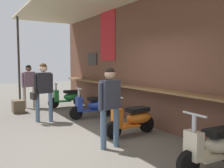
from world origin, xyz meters
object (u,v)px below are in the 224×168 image
object	(u,v)px
scooter_blue	(94,105)
scooter_cream	(215,146)
scooter_green	(68,97)
scooter_orange	(134,119)
merchandise_crate	(18,106)
shopper_with_handbag	(43,86)
shopper_browsing	(110,99)
shopper_passing	(29,82)

from	to	relation	value
scooter_blue	scooter_cream	bearing A→B (deg)	93.91
scooter_green	scooter_cream	bearing A→B (deg)	93.17
scooter_orange	scooter_cream	bearing A→B (deg)	87.74
scooter_blue	merchandise_crate	size ratio (longest dim) A/B	3.01
shopper_with_handbag	shopper_browsing	size ratio (longest dim) A/B	1.05
scooter_green	scooter_cream	distance (m)	6.58
scooter_blue	shopper_passing	world-z (taller)	shopper_passing
scooter_green	shopper_passing	distance (m)	1.59
shopper_with_handbag	shopper_browsing	bearing A→B (deg)	1.51
scooter_green	shopper_browsing	xyz separation A→B (m)	(4.84, -0.95, 0.62)
scooter_orange	merchandise_crate	xyz separation A→B (m)	(-4.18, -1.89, -0.17)
shopper_browsing	scooter_blue	bearing A→B (deg)	-30.10
scooter_cream	shopper_with_handbag	xyz separation A→B (m)	(-4.64, -1.49, 0.66)
shopper_browsing	shopper_passing	world-z (taller)	shopper_passing
scooter_blue	merchandise_crate	xyz separation A→B (m)	(-2.05, -1.89, -0.17)
scooter_green	shopper_passing	size ratio (longest dim) A/B	0.85
scooter_green	shopper_with_handbag	size ratio (longest dim) A/B	0.82
scooter_green	shopper_with_handbag	xyz separation A→B (m)	(1.95, -1.49, 0.66)
scooter_orange	scooter_cream	distance (m)	2.24
scooter_green	merchandise_crate	world-z (taller)	scooter_green
scooter_orange	shopper_passing	distance (m)	5.13
scooter_cream	merchandise_crate	bearing A→B (deg)	-70.54
scooter_cream	scooter_orange	bearing A→B (deg)	-86.91
scooter_blue	shopper_with_handbag	world-z (taller)	shopper_with_handbag
scooter_green	scooter_orange	size ratio (longest dim) A/B	1.00
shopper_browsing	shopper_passing	distance (m)	5.43
shopper_passing	scooter_green	bearing A→B (deg)	-124.11
shopper_with_handbag	merchandise_crate	world-z (taller)	shopper_with_handbag
scooter_green	shopper_browsing	bearing A→B (deg)	82.06
shopper_passing	scooter_cream	bearing A→B (deg)	179.44
scooter_orange	shopper_browsing	size ratio (longest dim) A/B	0.86
scooter_cream	shopper_with_handbag	size ratio (longest dim) A/B	0.82
scooter_cream	shopper_passing	xyz separation A→B (m)	(-7.15, -1.35, 0.62)
shopper_with_handbag	shopper_browsing	world-z (taller)	shopper_with_handbag
scooter_blue	merchandise_crate	distance (m)	2.79
scooter_green	shopper_with_handbag	world-z (taller)	shopper_with_handbag
scooter_cream	shopper_browsing	xyz separation A→B (m)	(-1.74, -0.95, 0.62)
shopper_with_handbag	shopper_passing	size ratio (longest dim) A/B	1.04
scooter_green	shopper_browsing	distance (m)	4.98
scooter_cream	shopper_with_handbag	distance (m)	4.92
scooter_blue	scooter_orange	world-z (taller)	same
scooter_orange	shopper_with_handbag	world-z (taller)	shopper_with_handbag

